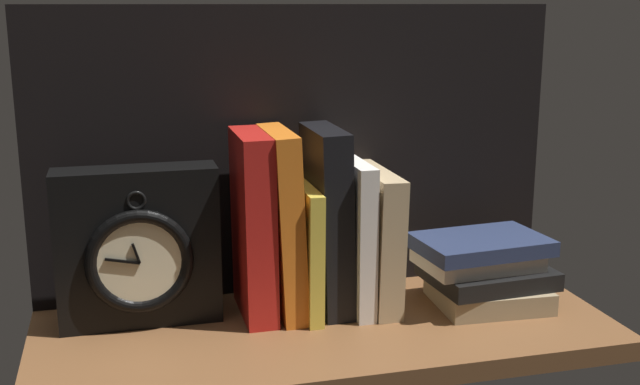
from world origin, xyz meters
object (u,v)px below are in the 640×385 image
Objects in this scene: book_yellow_seinlanguage at (304,247)px; book_orange_pandolfini at (282,223)px; book_white_catcher at (352,233)px; book_tan_shortstories at (374,237)px; book_stack_side at (484,270)px; book_red_requiem at (253,225)px; framed_clock at (138,248)px; book_black_skeptic at (327,219)px.

book_orange_pandolfini is at bearing 180.00° from book_yellow_seinlanguage.
book_white_catcher is 1.09× the size of book_tan_shortstories.
book_tan_shortstories reaches higher than book_stack_side.
book_yellow_seinlanguage is (6.62, 0.00, -3.50)cm from book_red_requiem.
book_red_requiem is 16.64cm from book_tan_shortstories.
book_orange_pandolfini is 1.32× the size of book_stack_side.
book_red_requiem is 13.35cm from book_white_catcher.
book_orange_pandolfini is 28.11cm from book_stack_side.
book_tan_shortstories is (16.39, 0.00, -2.86)cm from book_red_requiem.
framed_clock is at bearing 178.97° from book_white_catcher.
framed_clock is (-24.29, 0.50, -2.18)cm from book_black_skeptic.
book_red_requiem is at bearing 180.00° from book_white_catcher.
book_black_skeptic is at bearing 180.00° from book_white_catcher.
book_white_catcher is at bearing -0.00° from book_yellow_seinlanguage.
book_tan_shortstories is 0.91× the size of framed_clock.
book_stack_side is (30.59, -4.35, -7.28)cm from book_red_requiem.
book_stack_side is at bearing -17.05° from book_tan_shortstories.
book_black_skeptic reaches higher than book_white_catcher.
book_orange_pandolfini is 1.32× the size of book_tan_shortstories.
book_black_skeptic is at bearing 168.18° from book_stack_side.
book_white_catcher reaches higher than book_yellow_seinlanguage.
book_yellow_seinlanguage is 6.75cm from book_white_catcher.
book_white_catcher reaches higher than book_stack_side.
book_red_requiem reaches higher than book_yellow_seinlanguage.
book_stack_side is at bearing -14.06° from book_white_catcher.
book_yellow_seinlanguage is 0.85× the size of book_white_catcher.
book_orange_pandolfini is at bearing -1.55° from framed_clock.
book_black_skeptic is (3.17, 0.00, 3.59)cm from book_yellow_seinlanguage.
book_stack_side is at bearing -8.10° from book_red_requiem.
book_red_requiem is at bearing -1.96° from framed_clock.
book_orange_pandolfini reaches higher than framed_clock.
book_yellow_seinlanguage is at bearing 0.00° from book_orange_pandolfini.
framed_clock is at bearing 179.08° from book_tan_shortstories.
book_black_skeptic is 7.24cm from book_tan_shortstories.
book_white_catcher and framed_clock have the same top height.
book_black_skeptic is at bearing 0.00° from book_red_requiem.
book_red_requiem reaches higher than book_stack_side.
book_stack_side is at bearing -10.30° from book_yellow_seinlanguage.
framed_clock is 45.65cm from book_stack_side.
book_yellow_seinlanguage is 0.70× the size of book_black_skeptic.
book_orange_pandolfini is at bearing 0.00° from book_red_requiem.
book_red_requiem is 0.99× the size of book_orange_pandolfini.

